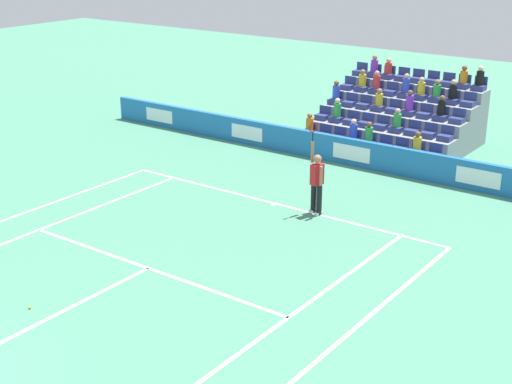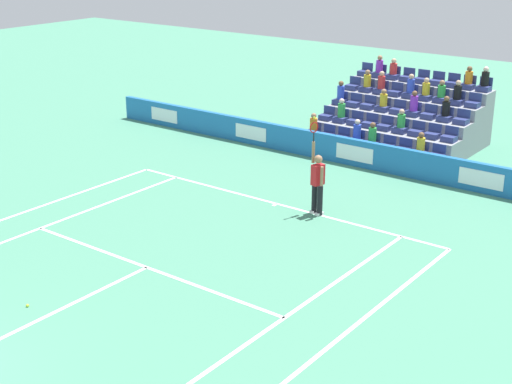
{
  "view_description": "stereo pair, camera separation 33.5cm",
  "coord_description": "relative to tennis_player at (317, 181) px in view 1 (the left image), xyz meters",
  "views": [
    {
      "loc": [
        -11.84,
        5.39,
        7.96
      ],
      "look_at": [
        -0.7,
        -9.92,
        1.1
      ],
      "focal_mm": 52.42,
      "sensor_mm": 36.0,
      "label": 1
    },
    {
      "loc": [
        -12.11,
        5.19,
        7.96
      ],
      "look_at": [
        -0.7,
        -9.92,
        1.1
      ],
      "focal_mm": 52.42,
      "sensor_mm": 36.0,
      "label": 2
    }
  ],
  "objects": [
    {
      "name": "line_baseline",
      "position": [
        1.38,
        0.03,
        -0.99
      ],
      "size": [
        10.97,
        0.1,
        0.01
      ],
      "primitive_type": "cube",
      "color": "white",
      "rests_on": "ground"
    },
    {
      "name": "line_service",
      "position": [
        1.38,
        5.52,
        -0.99
      ],
      "size": [
        8.23,
        0.1,
        0.01
      ],
      "primitive_type": "cube",
      "color": "white",
      "rests_on": "ground"
    },
    {
      "name": "line_centre_service",
      "position": [
        1.38,
        8.72,
        -0.99
      ],
      "size": [
        0.1,
        6.4,
        0.01
      ],
      "primitive_type": "cube",
      "color": "white",
      "rests_on": "ground"
    },
    {
      "name": "line_singles_sideline_left",
      "position": [
        5.5,
        5.98,
        -0.99
      ],
      "size": [
        0.1,
        11.89,
        0.01
      ],
      "primitive_type": "cube",
      "color": "white",
      "rests_on": "ground"
    },
    {
      "name": "line_singles_sideline_right",
      "position": [
        -2.73,
        5.98,
        -0.99
      ],
      "size": [
        0.1,
        11.89,
        0.01
      ],
      "primitive_type": "cube",
      "color": "white",
      "rests_on": "ground"
    },
    {
      "name": "line_doubles_sideline_right",
      "position": [
        -4.1,
        5.98,
        -0.99
      ],
      "size": [
        0.1,
        11.89,
        0.01
      ],
      "primitive_type": "cube",
      "color": "white",
      "rests_on": "ground"
    },
    {
      "name": "line_centre_mark",
      "position": [
        1.38,
        0.13,
        -0.99
      ],
      "size": [
        0.1,
        0.2,
        0.01
      ],
      "primitive_type": "cube",
      "color": "white",
      "rests_on": "ground"
    },
    {
      "name": "sponsor_barrier",
      "position": [
        1.38,
        -4.65,
        -0.52
      ],
      "size": [
        22.47,
        0.22,
        0.94
      ],
      "color": "#1E66AD",
      "rests_on": "ground"
    },
    {
      "name": "tennis_player",
      "position": [
        0.0,
        0.0,
        0.0
      ],
      "size": [
        0.51,
        0.42,
        2.85
      ],
      "color": "black",
      "rests_on": "ground"
    },
    {
      "name": "stadium_stand",
      "position": [
        1.39,
        -8.21,
        -0.16
      ],
      "size": [
        5.58,
        4.75,
        3.01
      ],
      "color": "gray",
      "rests_on": "ground"
    },
    {
      "name": "loose_tennis_ball",
      "position": [
        2.06,
        8.52,
        -0.96
      ],
      "size": [
        0.07,
        0.07,
        0.07
      ],
      "primitive_type": "sphere",
      "color": "#D1E533",
      "rests_on": "ground"
    }
  ]
}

